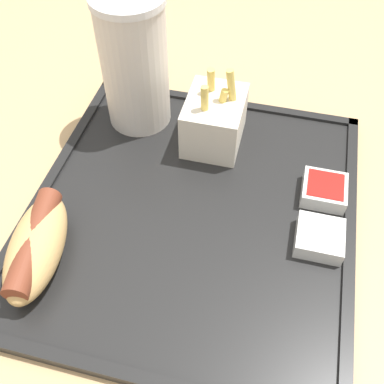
% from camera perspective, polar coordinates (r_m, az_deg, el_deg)
% --- Properties ---
extents(dining_table, '(1.27, 0.93, 0.73)m').
position_cam_1_polar(dining_table, '(0.83, -2.67, -18.57)').
color(dining_table, tan).
rests_on(dining_table, ground_plane).
extents(food_tray, '(0.39, 0.36, 0.01)m').
position_cam_1_polar(food_tray, '(0.51, -0.00, -2.48)').
color(food_tray, black).
rests_on(food_tray, dining_table).
extents(soda_cup, '(0.08, 0.08, 0.20)m').
position_cam_1_polar(soda_cup, '(0.56, -7.32, 15.99)').
color(soda_cup, silver).
rests_on(soda_cup, food_tray).
extents(hot_dog_far, '(0.13, 0.07, 0.05)m').
position_cam_1_polar(hot_dog_far, '(0.47, -19.19, -6.46)').
color(hot_dog_far, tan).
rests_on(hot_dog_far, food_tray).
extents(fries_carton, '(0.09, 0.07, 0.10)m').
position_cam_1_polar(fries_carton, '(0.56, 2.87, 9.13)').
color(fries_carton, silver).
rests_on(fries_carton, food_tray).
extents(sauce_cup_mayo, '(0.05, 0.05, 0.02)m').
position_cam_1_polar(sauce_cup_mayo, '(0.49, 15.89, -5.56)').
color(sauce_cup_mayo, silver).
rests_on(sauce_cup_mayo, food_tray).
extents(sauce_cup_ketchup, '(0.05, 0.05, 0.02)m').
position_cam_1_polar(sauce_cup_ketchup, '(0.53, 16.43, 0.27)').
color(sauce_cup_ketchup, silver).
rests_on(sauce_cup_ketchup, food_tray).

